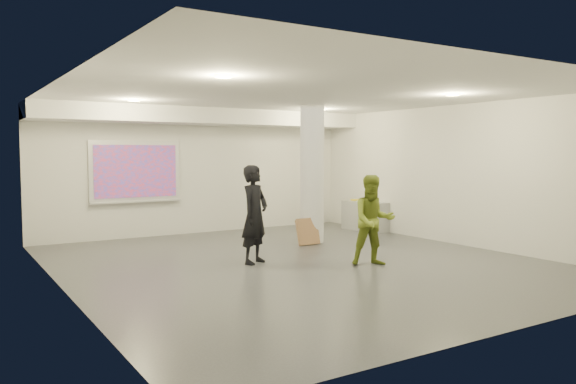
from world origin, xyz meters
TOP-DOWN VIEW (x-y plane):
  - floor at (0.00, 0.00)m, footprint 8.00×9.00m
  - ceiling at (0.00, 0.00)m, footprint 8.00×9.00m
  - wall_back at (0.00, 4.50)m, footprint 8.00×0.01m
  - wall_front at (0.00, -4.50)m, footprint 8.00×0.01m
  - wall_left at (-4.00, 0.00)m, footprint 0.01×9.00m
  - wall_right at (4.00, 0.00)m, footprint 0.01×9.00m
  - soffit_band at (0.00, 3.95)m, footprint 8.00×1.10m
  - downlight_nw at (-2.20, 2.50)m, footprint 0.22×0.22m
  - downlight_ne at (2.20, 2.50)m, footprint 0.22×0.22m
  - downlight_sw at (-2.20, -1.50)m, footprint 0.22×0.22m
  - downlight_se at (2.20, -1.50)m, footprint 0.22×0.22m
  - column at (1.50, 1.80)m, footprint 0.52×0.52m
  - projection_screen at (-1.60, 4.45)m, footprint 2.10×0.13m
  - credenza at (3.72, 2.64)m, footprint 0.59×1.29m
  - papers_stack at (3.69, 2.65)m, footprint 0.26×0.32m
  - postit_pad at (3.72, 2.92)m, footprint 0.25×0.33m
  - cardboard_back at (1.21, 1.59)m, footprint 0.53×0.25m
  - cardboard_front at (1.24, 1.56)m, footprint 0.52×0.19m
  - woman at (-0.71, 0.38)m, footprint 0.76×0.68m
  - man at (0.96, -0.87)m, footprint 0.95×0.87m

SIDE VIEW (x-z plane):
  - floor at x=0.00m, z-range -0.01..0.01m
  - cardboard_back at x=1.21m, z-range 0.00..0.55m
  - cardboard_front at x=1.24m, z-range 0.00..0.57m
  - credenza at x=3.72m, z-range 0.00..0.74m
  - papers_stack at x=3.69m, z-range 0.74..0.76m
  - postit_pad at x=3.72m, z-range 0.74..0.77m
  - man at x=0.96m, z-range 0.00..1.59m
  - woman at x=-0.71m, z-range 0.00..1.75m
  - wall_back at x=0.00m, z-range 0.00..3.00m
  - wall_front at x=0.00m, z-range 0.00..3.00m
  - wall_left at x=-4.00m, z-range 0.00..3.00m
  - wall_right at x=4.00m, z-range 0.00..3.00m
  - column at x=1.50m, z-range 0.00..3.00m
  - projection_screen at x=-1.60m, z-range 0.82..2.24m
  - soffit_band at x=0.00m, z-range 2.64..3.00m
  - downlight_nw at x=-2.20m, z-range 2.97..2.99m
  - downlight_ne at x=2.20m, z-range 2.97..2.99m
  - downlight_sw at x=-2.20m, z-range 2.97..2.99m
  - downlight_se at x=2.20m, z-range 2.97..2.99m
  - ceiling at x=0.00m, z-range 3.00..3.00m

